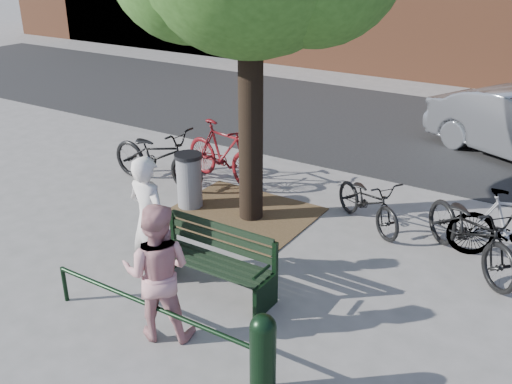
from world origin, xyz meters
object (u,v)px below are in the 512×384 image
Objects in this scene: person_left at (149,220)px; bollard at (263,354)px; park_bench at (215,258)px; person_right at (157,272)px; bicycle_c at (368,201)px; litter_bin at (189,180)px.

person_left is 1.80× the size of bollard.
person_right is (0.02, -1.13, 0.38)m from park_bench.
bicycle_c is (-0.60, 4.26, -0.10)m from bollard.
bicycle_c is (0.98, 4.01, -0.41)m from person_right.
park_bench is 1.02× the size of person_right.
litter_bin is at bearing -57.73° from person_left.
person_left is 1.28m from person_right.
park_bench reaches higher than bicycle_c.
person_left is 1.08× the size of bicycle_c.
person_right is at bearing -160.04° from bicycle_c.
park_bench is 1.75× the size of litter_bin.
bollard is 1.02× the size of litter_bin.
bollard is (2.50, -1.13, -0.37)m from person_left.
litter_bin is 3.11m from bicycle_c.
bollard is (1.60, -1.37, 0.06)m from park_bench.
person_right is at bearing -89.08° from park_bench.
bicycle_c is at bearing -130.53° from person_right.
person_right is 3.64m from litter_bin.
person_right is (0.92, -0.88, -0.06)m from person_left.
park_bench is 1.19m from person_right.
person_right reaches higher than bicycle_c.
person_right is at bearing -56.98° from litter_bin.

